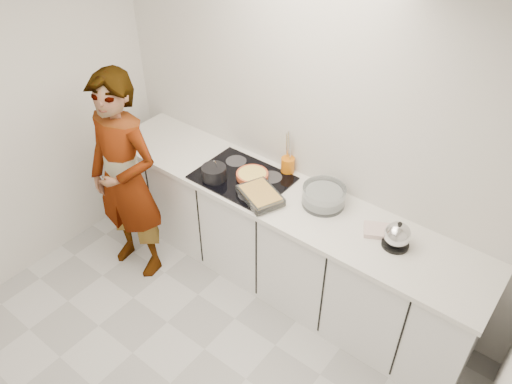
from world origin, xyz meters
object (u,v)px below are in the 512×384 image
Objects in this scene: tart_dish at (252,175)px; baking_dish at (260,195)px; kettle at (397,236)px; saucepan at (214,173)px; mixing_bowl at (324,197)px; utensil_crock at (288,165)px; cook at (125,180)px; hob at (242,178)px.

baking_dish is (0.21, -0.17, 0.01)m from tart_dish.
tart_dish is at bearing -179.97° from kettle.
tart_dish is 1.38× the size of saucepan.
mixing_bowl is 2.84× the size of utensil_crock.
baking_dish is 1.09m from cook.
hob is at bearing 155.08° from baking_dish.
mixing_bowl is (0.67, 0.12, 0.06)m from hob.
kettle reaches higher than mixing_bowl.
kettle is at bearing 0.03° from tart_dish.
baking_dish is (0.44, 0.02, -0.02)m from saucepan.
hob is at bearing -169.61° from mixing_bowl.
cook is at bearing -140.93° from hob.
cook is (-0.55, -0.43, -0.07)m from saucepan.
saucepan reaches higher than mixing_bowl.
hob is 1.81× the size of baking_dish.
baking_dish is at bearing -170.05° from kettle.
mixing_bowl is at bearing 10.39° from hob.
baking_dish is at bearing 2.36° from saucepan.
baking_dish is 1.92× the size of kettle.
utensil_crock is at bearing 55.16° from tart_dish.
tart_dish is at bearing 32.36° from cook.
cook reaches higher than hob.
tart_dish is 0.81× the size of baking_dish.
hob is at bearing -128.85° from utensil_crock.
mixing_bowl is at bearing 32.89° from baking_dish.
kettle is 0.11× the size of cook.
hob is 0.31m from baking_dish.
kettle is at bearing 2.07° from hob.
baking_dish is 0.22× the size of cook.
hob is 0.68m from mixing_bowl.
cook reaches higher than kettle.
saucepan is 0.59× the size of baking_dish.
cook is at bearing -153.06° from mixing_bowl.
utensil_crock is (0.39, 0.43, -0.00)m from saucepan.
hob is 0.40× the size of cook.
utensil_crock is at bearing 96.45° from baking_dish.
cook reaches higher than mixing_bowl.
cook reaches higher than utensil_crock.
mixing_bowl is at bearing 7.23° from tart_dish.
utensil_crock is at bearing 36.06° from cook.
cook is at bearing -141.91° from saucepan.
hob is 3.47× the size of kettle.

